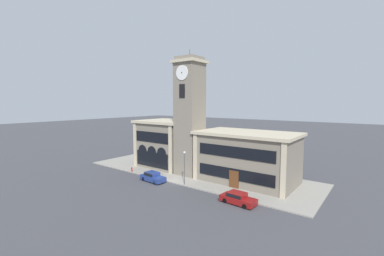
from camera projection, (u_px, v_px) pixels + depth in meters
The scene contains 9 objects.
ground_plane at pixel (168, 182), 39.92m from camera, with size 300.00×300.00×0.00m, color #424247.
sidewalk_kerb at pixel (195, 172), 45.37m from camera, with size 41.73×13.77×0.15m.
clock_tower at pixel (190, 117), 43.27m from camera, with size 4.66×4.66×21.08m.
town_hall_left_wing at pixel (167, 143), 49.82m from camera, with size 10.52×8.97×8.97m.
town_hall_right_wing at pixel (247, 157), 39.81m from camera, with size 15.28×8.97×7.87m.
parked_car_near at pixel (153, 177), 40.29m from camera, with size 4.41×2.09×1.50m.
parked_car_mid at pixel (238, 198), 31.40m from camera, with size 4.52×2.14×1.41m.
street_lamp at pixel (184, 162), 38.12m from camera, with size 0.36×0.36×5.02m.
fire_hydrant at pixel (132, 169), 45.52m from camera, with size 0.22×0.22×0.87m.
Camera 1 is at (26.42, -28.76, 12.37)m, focal length 24.00 mm.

